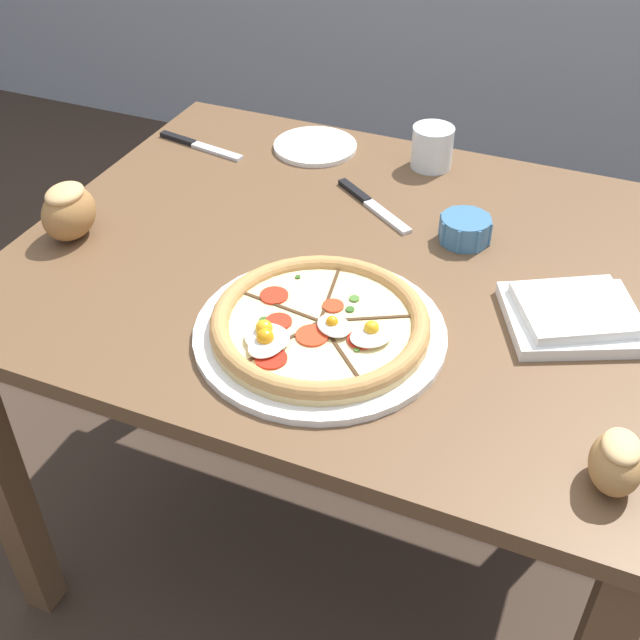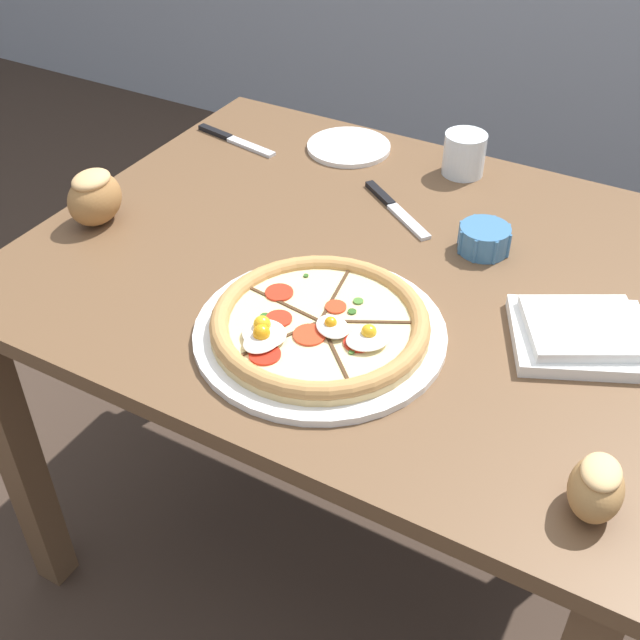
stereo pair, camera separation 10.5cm
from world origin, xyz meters
TOP-DOWN VIEW (x-y plane):
  - ground_plane at (0.00, 0.00)m, footprint 12.00×12.00m
  - dining_table at (0.00, 0.00)m, footprint 1.12×0.91m
  - pizza at (0.03, -0.21)m, footprint 0.38×0.38m
  - ramekin_bowl at (0.16, 0.12)m, footprint 0.09×0.09m
  - napkin_folded at (0.37, -0.04)m, footprint 0.25×0.23m
  - bread_piece_near at (-0.47, -0.13)m, footprint 0.09×0.11m
  - bread_piece_mid at (0.46, -0.33)m, footprint 0.08×0.09m
  - knife_main at (-0.44, 0.25)m, footprint 0.21×0.05m
  - knife_spare at (-0.02, 0.17)m, footprint 0.18×0.14m
  - water_glass at (0.03, 0.36)m, footprint 0.08×0.08m
  - side_saucer at (-0.21, 0.34)m, footprint 0.17×0.17m

SIDE VIEW (x-z plane):
  - ground_plane at x=0.00m, z-range 0.00..0.00m
  - dining_table at x=0.00m, z-range 0.26..1.00m
  - knife_main at x=-0.44m, z-range 0.74..0.75m
  - knife_spare at x=-0.02m, z-range 0.74..0.75m
  - side_saucer at x=-0.21m, z-range 0.74..0.75m
  - napkin_folded at x=0.37m, z-range 0.74..0.78m
  - pizza at x=0.03m, z-range 0.73..0.79m
  - ramekin_bowl at x=0.16m, z-range 0.74..0.79m
  - water_glass at x=0.03m, z-range 0.74..0.82m
  - bread_piece_mid at x=0.46m, z-range 0.74..0.82m
  - bread_piece_near at x=-0.47m, z-range 0.74..0.84m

